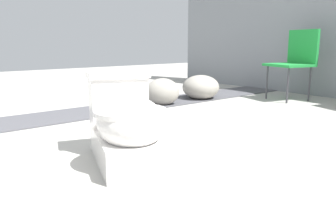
{
  "coord_description": "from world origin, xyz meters",
  "views": [
    {
      "loc": [
        1.61,
        -1.06,
        0.68
      ],
      "look_at": [
        0.06,
        0.17,
        0.3
      ],
      "focal_mm": 35.0,
      "sensor_mm": 36.0,
      "label": 1
    }
  ],
  "objects": [
    {
      "name": "folding_chair_left",
      "position": [
        -0.53,
        2.59,
        0.51
      ],
      "size": [
        0.53,
        0.53,
        0.83
      ],
      "rotation": [
        0.0,
        0.0,
        -1.81
      ],
      "color": "#1E8C38",
      "rests_on": "ground"
    },
    {
      "name": "boulder_far",
      "position": [
        -1.24,
        1.71,
        0.15
      ],
      "size": [
        0.45,
        0.46,
        0.3
      ],
      "primitive_type": "ellipsoid",
      "rotation": [
        0.0,
        0.0,
        1.55
      ],
      "color": "gray",
      "rests_on": "ground"
    },
    {
      "name": "ground_plane",
      "position": [
        0.0,
        0.0,
        0.0
      ],
      "size": [
        14.0,
        14.0,
        0.0
      ],
      "primitive_type": "plane",
      "color": "#A8A59E"
    },
    {
      "name": "boulder_near",
      "position": [
        -1.21,
        1.1,
        0.15
      ],
      "size": [
        0.45,
        0.47,
        0.3
      ],
      "primitive_type": "ellipsoid",
      "rotation": [
        0.0,
        0.0,
        0.95
      ],
      "color": "gray",
      "rests_on": "ground"
    },
    {
      "name": "gravel_strip",
      "position": [
        -1.34,
        0.5,
        0.01
      ],
      "size": [
        0.56,
        8.0,
        0.01
      ],
      "primitive_type": "cube",
      "color": "#4C4C51",
      "rests_on": "ground"
    },
    {
      "name": "toilet",
      "position": [
        0.06,
        -0.13,
        0.22
      ],
      "size": [
        0.71,
        0.55,
        0.52
      ],
      "rotation": [
        0.0,
        0.0,
        -0.32
      ],
      "color": "white",
      "rests_on": "ground"
    }
  ]
}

